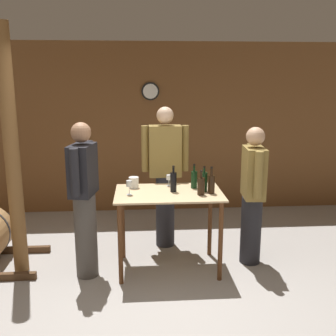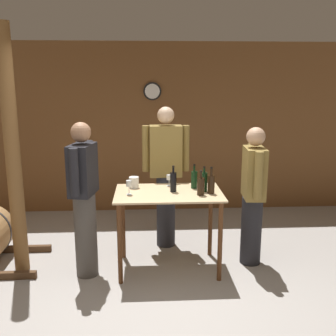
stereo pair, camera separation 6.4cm
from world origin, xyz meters
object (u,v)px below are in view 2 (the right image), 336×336
wine_bottle_far_right (211,184)px  person_host (253,194)px  wine_bottle_right (204,181)px  person_visitor_with_scarf (84,197)px  wine_bottle_far_left (173,181)px  wine_glass_near_left (129,184)px  person_visitor_bearded (166,174)px  ice_bucket (134,182)px  wooden_post (13,153)px  wine_bottle_left (194,179)px  wine_glass_near_center (169,178)px  wine_bottle_center (201,186)px

wine_bottle_far_right → person_host: 0.57m
wine_bottle_right → person_visitor_with_scarf: person_visitor_with_scarf is taller
wine_bottle_far_left → person_visitor_with_scarf: (-0.96, -0.12, -0.13)m
wine_glass_near_left → person_visitor_bearded: 0.85m
wine_bottle_far_left → ice_bucket: size_ratio=2.34×
wine_bottle_right → ice_bucket: size_ratio=2.24×
ice_bucket → wooden_post: bearing=-174.1°
wine_bottle_far_left → wine_bottle_left: 0.28m
wine_bottle_right → person_host: bearing=7.9°
wine_glass_near_left → person_host: person_host is taller
wooden_post → wine_glass_near_center: bearing=6.5°
wine_bottle_center → ice_bucket: bearing=155.4°
ice_bucket → wine_bottle_far_right: bearing=-18.4°
wine_bottle_left → person_visitor_bearded: (-0.30, 0.51, -0.06)m
wooden_post → wine_bottle_far_right: (2.13, -0.15, -0.33)m
person_host → wine_bottle_center: bearing=-161.0°
wine_bottle_far_left → wine_bottle_left: wine_bottle_far_left is taller
wine_bottle_far_left → wine_glass_near_left: bearing=-170.1°
wine_bottle_far_left → person_host: bearing=4.6°
wine_bottle_center → wooden_post: bearing=174.3°
wine_glass_near_center → wine_bottle_left: bearing=-22.7°
wine_bottle_left → person_visitor_with_scarf: person_visitor_with_scarf is taller
wine_bottle_left → wine_bottle_far_right: 0.27m
ice_bucket → wine_glass_near_center: bearing=8.6°
wooden_post → person_visitor_with_scarf: wooden_post is taller
wine_bottle_center → person_host: bearing=19.0°
wine_bottle_left → wine_bottle_far_left: bearing=-152.1°
wine_bottle_center → wine_bottle_far_left: bearing=153.1°
wooden_post → wine_bottle_far_left: bearing=-1.8°
wine_bottle_far_left → wine_bottle_center: (0.29, -0.14, -0.02)m
wooden_post → wine_bottle_left: 2.01m
wine_bottle_far_left → wine_bottle_right: bearing=-1.2°
wine_bottle_far_right → wine_glass_near_left: size_ratio=1.89×
wine_bottle_right → wine_bottle_center: bearing=-111.7°
wine_bottle_center → wine_bottle_far_right: size_ratio=0.91×
wine_bottle_left → wine_bottle_center: wine_bottle_left is taller
wine_bottle_right → wine_bottle_far_right: bearing=-53.3°
wine_glass_near_left → ice_bucket: size_ratio=1.25×
wine_glass_near_left → wine_glass_near_center: (0.45, 0.33, -0.02)m
wine_bottle_far_right → ice_bucket: (-0.85, 0.28, -0.05)m
wooden_post → ice_bucket: wooden_post is taller
wine_bottle_center → person_host: (0.64, 0.22, -0.16)m
wine_bottle_left → ice_bucket: 0.69m
wine_glass_near_left → person_host: bearing=6.4°
wooden_post → ice_bucket: (1.29, 0.13, -0.38)m
wine_glass_near_left → wooden_post: bearing=173.6°
wine_bottle_center → wine_glass_near_center: (-0.32, 0.39, -0.01)m
wine_bottle_left → wine_bottle_center: bearing=-82.3°
wooden_post → person_host: 2.70m
ice_bucket → wine_bottle_left: bearing=-4.6°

